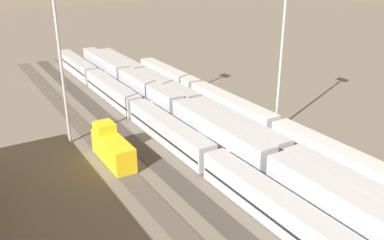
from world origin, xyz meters
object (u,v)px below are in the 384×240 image
Objects in this scene: train_on_track_3 at (162,126)px; train_on_track_0 at (276,130)px; train_on_track_2 at (218,135)px; light_mast_2 at (283,34)px; train_on_track_1 at (228,123)px; train_on_track_5 at (112,148)px; light_mast_1 at (55,14)px.

train_on_track_0 is (-10.66, -15.00, -0.05)m from train_on_track_3.
train_on_track_2 is 19.09m from light_mast_2.
train_on_track_0 is 15.16m from light_mast_2.
light_mast_2 is at bearing -112.22° from train_on_track_3.
train_on_track_1 is 4.47× the size of light_mast_2.
train_on_track_2 is (-5.26, -15.00, 0.46)m from train_on_track_5.
light_mast_1 is (6.26, 13.47, 18.16)m from train_on_track_3.
train_on_track_2 is at bearing 131.31° from train_on_track_1.
train_on_track_5 is 0.09× the size of train_on_track_1.
train_on_track_1 is 1.20× the size of train_on_track_0.
light_mast_1 is at bearing 65.07° from train_on_track_3.
train_on_track_3 is (4.44, 10.00, -0.01)m from train_on_track_1.
train_on_track_2 reaches higher than train_on_track_1.
train_on_track_2 reaches higher than train_on_track_3.
train_on_track_5 is 31.71m from light_mast_2.
train_on_track_5 is at bearing 82.28° from light_mast_2.
light_mast_2 is at bearing -113.39° from light_mast_1.
train_on_track_2 is 4.67× the size of light_mast_2.
light_mast_1 reaches higher than train_on_track_5.
train_on_track_3 is at bearing 29.52° from train_on_track_2.
light_mast_2 is (-2.93, -8.03, 14.43)m from train_on_track_1.
train_on_track_5 is 0.39× the size of light_mast_2.
light_mast_2 reaches higher than train_on_track_2.
light_mast_1 is at bearing 59.28° from train_on_track_0.
train_on_track_2 is at bearing -109.34° from train_on_track_5.
train_on_track_3 is (3.57, -10.00, -0.10)m from train_on_track_5.
train_on_track_3 is at bearing -114.93° from light_mast_1.
train_on_track_5 is 10.62m from train_on_track_3.
train_on_track_3 reaches higher than train_on_track_0.
train_on_track_1 is 7.98m from train_on_track_0.
train_on_track_1 reaches higher than train_on_track_0.
train_on_track_2 is 1.04× the size of train_on_track_3.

